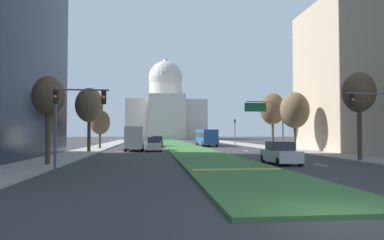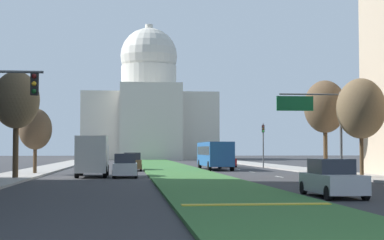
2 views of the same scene
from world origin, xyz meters
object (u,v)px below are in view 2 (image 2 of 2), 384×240
at_px(traffic_light_far_right, 263,140).
at_px(sedan_far_horizon, 227,161).
at_px(street_tree_right_mid, 361,109).
at_px(capitol_building, 149,113).
at_px(overhead_guide_sign, 318,117).
at_px(sedan_distant, 132,162).
at_px(sedan_lead_stopped, 332,179).
at_px(street_tree_left_mid, 16,101).
at_px(city_bus, 215,153).
at_px(street_tree_left_far, 35,129).
at_px(box_truck_delivery, 93,156).
at_px(street_tree_right_far, 325,107).
at_px(sedan_midblock, 125,166).

height_order(traffic_light_far_right, sedan_far_horizon, traffic_light_far_right).
bearing_deg(street_tree_right_mid, capitol_building, 97.47).
distance_m(overhead_guide_sign, sedan_distant, 22.90).
bearing_deg(traffic_light_far_right, sedan_far_horizon, 128.49).
bearing_deg(sedan_lead_stopped, street_tree_left_mid, 133.88).
bearing_deg(sedan_distant, overhead_guide_sign, -52.78).
bearing_deg(overhead_guide_sign, sedan_distant, 127.22).
distance_m(overhead_guide_sign, street_tree_right_mid, 3.21).
relative_size(street_tree_right_mid, sedan_distant, 1.67).
bearing_deg(city_bus, sedan_lead_stopped, -90.00).
bearing_deg(sedan_distant, traffic_light_far_right, 26.42).
distance_m(street_tree_right_mid, street_tree_left_far, 27.11).
relative_size(sedan_lead_stopped, sedan_far_horizon, 1.07).
bearing_deg(street_tree_left_mid, sedan_distant, 63.59).
relative_size(capitol_building, box_truck_delivery, 4.86).
height_order(traffic_light_far_right, city_bus, traffic_light_far_right).
bearing_deg(capitol_building, street_tree_left_mid, -97.74).
distance_m(traffic_light_far_right, street_tree_right_far, 17.82).
bearing_deg(street_tree_right_mid, overhead_guide_sign, 166.43).
relative_size(traffic_light_far_right, box_truck_delivery, 0.81).
bearing_deg(capitol_building, street_tree_left_far, -98.42).
bearing_deg(sedan_lead_stopped, sedan_midblock, 114.81).
distance_m(street_tree_right_mid, sedan_midblock, 18.38).
distance_m(overhead_guide_sign, box_truck_delivery, 17.72).
bearing_deg(box_truck_delivery, street_tree_right_mid, -14.51).
relative_size(street_tree_left_far, city_bus, 0.52).
height_order(capitol_building, traffic_light_far_right, capitol_building).
xyz_separation_m(street_tree_left_mid, sedan_far_horizon, (20.26, 29.19, -4.89)).
distance_m(traffic_light_far_right, box_truck_delivery, 28.14).
bearing_deg(street_tree_left_far, overhead_guide_sign, -22.84).
height_order(overhead_guide_sign, street_tree_left_far, overhead_guide_sign).
height_order(sedan_far_horizon, box_truck_delivery, box_truck_delivery).
bearing_deg(box_truck_delivery, street_tree_left_far, 136.76).
bearing_deg(street_tree_right_mid, street_tree_left_mid, 176.47).
relative_size(sedan_midblock, sedan_far_horizon, 1.06).
bearing_deg(capitol_building, city_bus, -86.46).
height_order(capitol_building, street_tree_left_mid, capitol_building).
bearing_deg(street_tree_left_far, city_bus, 33.20).
bearing_deg(sedan_lead_stopped, sedan_distant, 104.05).
xyz_separation_m(overhead_guide_sign, street_tree_right_mid, (3.07, -0.74, 0.58)).
relative_size(street_tree_right_mid, street_tree_left_far, 1.31).
distance_m(sedan_lead_stopped, city_bus, 37.79).
bearing_deg(sedan_far_horizon, traffic_light_far_right, -51.51).
height_order(street_tree_left_mid, street_tree_right_mid, street_tree_left_mid).
height_order(street_tree_right_mid, sedan_far_horizon, street_tree_right_mid).
bearing_deg(capitol_building, box_truck_delivery, -94.73).
relative_size(capitol_building, street_tree_left_far, 5.45).
bearing_deg(box_truck_delivery, capitol_building, 85.27).
xyz_separation_m(sedan_distant, city_bus, (8.81, 2.58, 0.91)).
relative_size(capitol_building, sedan_distant, 6.95).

